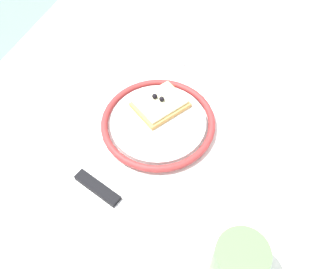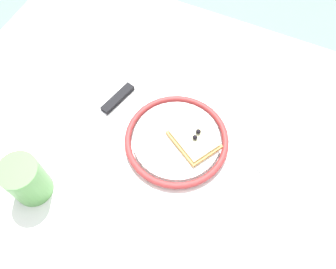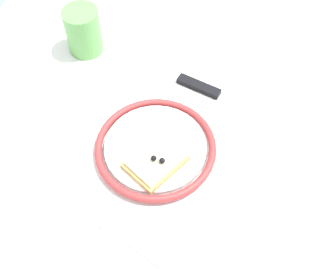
# 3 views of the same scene
# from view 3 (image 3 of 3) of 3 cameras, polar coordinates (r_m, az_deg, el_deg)

# --- Properties ---
(dining_table) EXTENTS (1.13, 0.84, 0.76)m
(dining_table) POSITION_cam_3_polar(r_m,az_deg,el_deg) (0.86, -3.89, -6.58)
(dining_table) COLOR white
(dining_table) RESTS_ON ground_plane
(plate) EXTENTS (0.22, 0.22, 0.02)m
(plate) POSITION_cam_3_polar(r_m,az_deg,el_deg) (0.78, -1.64, -1.76)
(plate) COLOR white
(plate) RESTS_ON dining_table
(pizza_slice_near) EXTENTS (0.12, 0.11, 0.03)m
(pizza_slice_near) POSITION_cam_3_polar(r_m,az_deg,el_deg) (0.75, -1.64, -3.51)
(pizza_slice_near) COLOR tan
(pizza_slice_near) RESTS_ON plate
(knife) EXTENTS (0.08, 0.24, 0.01)m
(knife) POSITION_cam_3_polar(r_m,az_deg,el_deg) (0.88, 2.12, 7.07)
(knife) COLOR silver
(knife) RESTS_ON dining_table
(fork) EXTENTS (0.09, 0.19, 0.00)m
(fork) POSITION_cam_3_polar(r_m,az_deg,el_deg) (0.71, -4.37, -14.22)
(fork) COLOR #BDBDBD
(fork) RESTS_ON dining_table
(cup) EXTENTS (0.07, 0.07, 0.10)m
(cup) POSITION_cam_3_polar(r_m,az_deg,el_deg) (0.93, -11.00, 13.16)
(cup) COLOR #599E4C
(cup) RESTS_ON dining_table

